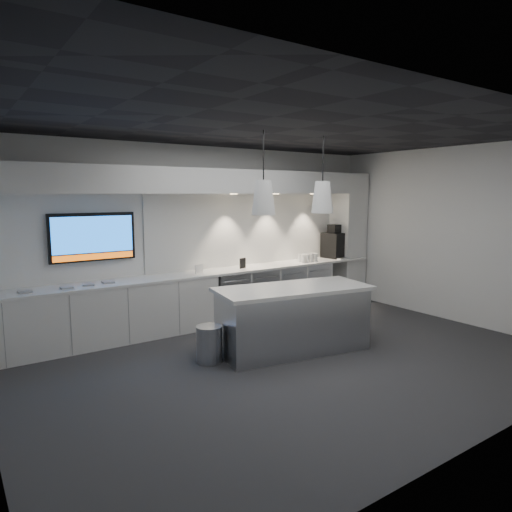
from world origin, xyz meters
TOP-DOWN VIEW (x-y plane):
  - floor at (0.00, 0.00)m, footprint 7.00×7.00m
  - ceiling at (0.00, 0.00)m, footprint 7.00×7.00m
  - wall_back at (0.00, 2.50)m, footprint 7.00×0.00m
  - wall_front at (0.00, -2.50)m, footprint 7.00×0.00m
  - wall_right at (3.50, 0.00)m, footprint 0.00×7.00m
  - back_counter at (0.00, 2.17)m, footprint 6.80×0.65m
  - left_base_cabinets at (-1.75, 2.17)m, footprint 3.30×0.63m
  - fridge_unit_a at (0.25, 2.17)m, footprint 0.60×0.61m
  - fridge_unit_b at (0.88, 2.17)m, footprint 0.60×0.61m
  - fridge_unit_c at (1.51, 2.17)m, footprint 0.60×0.61m
  - fridge_unit_d at (2.14, 2.17)m, footprint 0.60×0.61m
  - backsplash at (1.20, 2.48)m, footprint 4.60×0.03m
  - soffit at (0.00, 2.20)m, footprint 6.90×0.60m
  - column at (3.20, 2.20)m, footprint 0.55×0.55m
  - wall_tv at (-1.90, 2.45)m, footprint 1.25×0.07m
  - island at (0.23, 0.33)m, footprint 2.28×1.28m
  - bin at (-0.96, 0.62)m, footprint 0.43×0.43m
  - coffee_machine at (2.81, 2.20)m, footprint 0.42×0.57m
  - sign_black at (0.56, 2.15)m, footprint 0.14×0.05m
  - sign_white at (-0.30, 2.14)m, footprint 0.18×0.07m
  - cup_cluster at (2.00, 2.07)m, footprint 0.38×0.18m
  - tray_a at (-2.90, 2.11)m, footprint 0.17×0.17m
  - tray_b at (-2.38, 2.08)m, footprint 0.16×0.16m
  - tray_c at (-2.07, 2.14)m, footprint 0.20×0.20m
  - tray_d at (-1.79, 2.16)m, footprint 0.16×0.16m
  - pendant_left at (-0.29, 0.33)m, footprint 0.31×0.31m
  - pendant_right at (0.74, 0.33)m, footprint 0.31×0.31m

SIDE VIEW (x-z plane):
  - floor at x=0.00m, z-range 0.00..0.00m
  - bin at x=-0.96m, z-range 0.00..0.48m
  - fridge_unit_a at x=0.25m, z-range 0.00..0.85m
  - fridge_unit_b at x=0.88m, z-range 0.00..0.85m
  - fridge_unit_c at x=1.51m, z-range 0.00..0.85m
  - fridge_unit_d at x=2.14m, z-range 0.00..0.85m
  - left_base_cabinets at x=-1.75m, z-range 0.00..0.86m
  - island at x=0.23m, z-range 0.00..0.92m
  - back_counter at x=0.00m, z-range 0.86..0.90m
  - tray_a at x=-2.90m, z-range 0.90..0.92m
  - tray_b at x=-2.38m, z-range 0.90..0.92m
  - tray_c at x=-2.07m, z-range 0.90..0.92m
  - tray_d at x=-1.79m, z-range 0.90..0.92m
  - sign_white at x=-0.30m, z-range 0.90..1.04m
  - cup_cluster at x=2.00m, z-range 0.90..1.05m
  - sign_black at x=0.56m, z-range 0.90..1.08m
  - coffee_machine at x=2.81m, z-range 0.84..1.52m
  - column at x=3.20m, z-range 0.00..2.60m
  - wall_back at x=0.00m, z-range -2.00..5.00m
  - wall_front at x=0.00m, z-range -2.00..5.00m
  - wall_right at x=3.50m, z-range -2.00..5.00m
  - backsplash at x=1.20m, z-range 0.90..2.20m
  - wall_tv at x=-1.90m, z-range 1.20..1.92m
  - pendant_left at x=-0.29m, z-range 1.58..2.73m
  - pendant_right at x=0.74m, z-range 1.58..2.73m
  - soffit at x=0.00m, z-range 2.20..2.60m
  - ceiling at x=0.00m, z-range 3.00..3.00m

